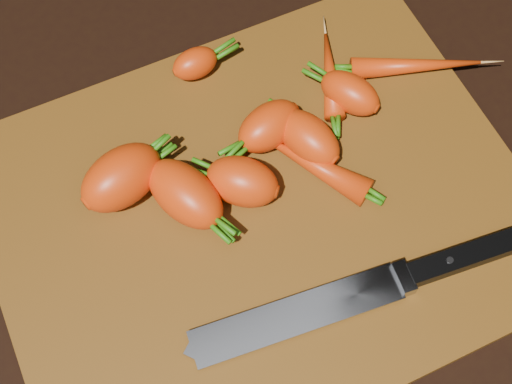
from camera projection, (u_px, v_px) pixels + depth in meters
name	position (u px, v px, depth m)	size (l,w,h in m)	color
ground	(260.00, 216.00, 0.69)	(2.00, 2.00, 0.01)	black
cutting_board	(260.00, 212.00, 0.68)	(0.50, 0.40, 0.01)	#5D3810
carrot_0	(121.00, 177.00, 0.66)	(0.08, 0.05, 0.05)	red
carrot_1	(242.00, 182.00, 0.66)	(0.07, 0.05, 0.05)	red
carrot_2	(185.00, 194.00, 0.65)	(0.09, 0.05, 0.05)	red
carrot_3	(308.00, 138.00, 0.68)	(0.07, 0.04, 0.04)	red
carrot_4	(269.00, 126.00, 0.69)	(0.07, 0.04, 0.04)	red
carrot_5	(195.00, 63.00, 0.73)	(0.05, 0.03, 0.03)	red
carrot_6	(350.00, 93.00, 0.71)	(0.06, 0.04, 0.04)	red
carrot_7	(330.00, 74.00, 0.73)	(0.10, 0.02, 0.02)	red
carrot_8	(416.00, 66.00, 0.73)	(0.13, 0.02, 0.02)	red
carrot_9	(316.00, 166.00, 0.68)	(0.11, 0.03, 0.03)	red
knife	(317.00, 308.00, 0.62)	(0.31, 0.06, 0.02)	gray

